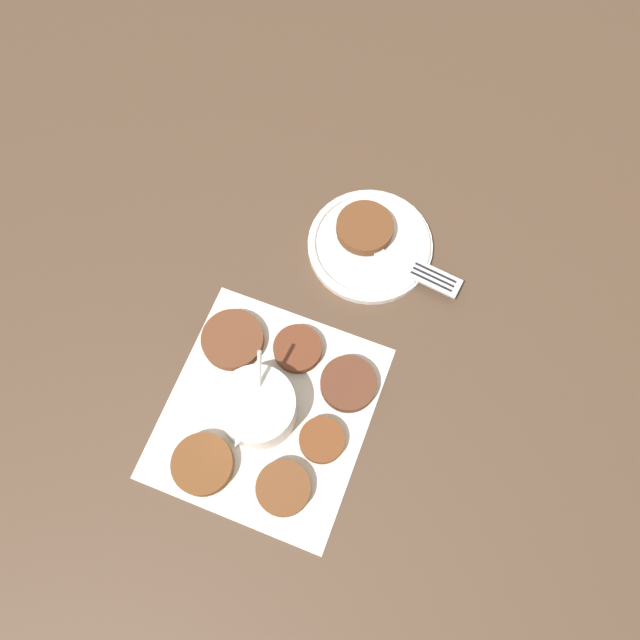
{
  "coord_description": "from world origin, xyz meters",
  "views": [
    {
      "loc": [
        0.12,
        0.13,
        0.77
      ],
      "look_at": [
        -0.14,
        0.01,
        0.02
      ],
      "focal_mm": 35.0,
      "sensor_mm": 36.0,
      "label": 1
    }
  ],
  "objects_px": {
    "serving_plate": "(370,245)",
    "fritter_on_plate": "(365,228)",
    "sauce_bowl": "(258,408)",
    "fork": "(407,265)"
  },
  "relations": [
    {
      "from": "sauce_bowl",
      "to": "serving_plate",
      "type": "height_order",
      "value": "sauce_bowl"
    },
    {
      "from": "serving_plate",
      "to": "fritter_on_plate",
      "type": "relative_size",
      "value": 2.2
    },
    {
      "from": "serving_plate",
      "to": "fritter_on_plate",
      "type": "height_order",
      "value": "fritter_on_plate"
    },
    {
      "from": "serving_plate",
      "to": "fork",
      "type": "relative_size",
      "value": 0.87
    },
    {
      "from": "sauce_bowl",
      "to": "fork",
      "type": "height_order",
      "value": "sauce_bowl"
    },
    {
      "from": "sauce_bowl",
      "to": "serving_plate",
      "type": "distance_m",
      "value": 0.27
    },
    {
      "from": "sauce_bowl",
      "to": "serving_plate",
      "type": "bearing_deg",
      "value": 172.82
    },
    {
      "from": "sauce_bowl",
      "to": "fritter_on_plate",
      "type": "xyz_separation_m",
      "value": [
        -0.28,
        0.02,
        -0.0
      ]
    },
    {
      "from": "fritter_on_plate",
      "to": "fork",
      "type": "relative_size",
      "value": 0.4
    },
    {
      "from": "serving_plate",
      "to": "fritter_on_plate",
      "type": "xyz_separation_m",
      "value": [
        -0.01,
        -0.01,
        0.02
      ]
    }
  ]
}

